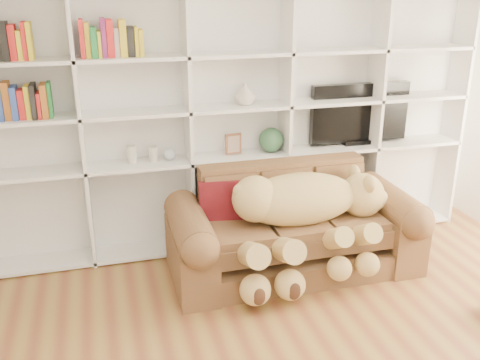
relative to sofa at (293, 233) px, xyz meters
name	(u,v)px	position (x,y,z in m)	size (l,w,h in m)	color
wall_back	(232,97)	(-0.32, 0.80, 1.02)	(5.00, 0.02, 2.70)	white
bookshelf	(209,106)	(-0.56, 0.66, 0.98)	(4.43, 0.35, 2.40)	white
sofa	(293,233)	(0.00, 0.00, 0.00)	(2.06, 0.89, 0.87)	brown
teddy_bear	(304,212)	(0.02, -0.17, 0.26)	(1.44, 0.82, 0.83)	#DDB56E
throw_pillow	(221,202)	(-0.59, 0.14, 0.29)	(0.35, 0.11, 0.35)	#5E1010
tv	(359,114)	(0.88, 0.65, 0.82)	(0.97, 0.18, 0.57)	black
picture_frame	(233,144)	(-0.36, 0.60, 0.64)	(0.15, 0.03, 0.19)	#58311E
green_vase	(271,140)	(-0.01, 0.60, 0.65)	(0.22, 0.22, 0.22)	#2D5937
figurine_tall	(132,154)	(-1.25, 0.60, 0.62)	(0.08, 0.08, 0.16)	beige
figurine_short	(153,154)	(-1.07, 0.60, 0.61)	(0.08, 0.08, 0.13)	beige
snow_globe	(170,154)	(-0.93, 0.60, 0.59)	(0.10, 0.10, 0.10)	silver
shelf_vase	(245,94)	(-0.25, 0.60, 1.08)	(0.18, 0.18, 0.19)	beige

